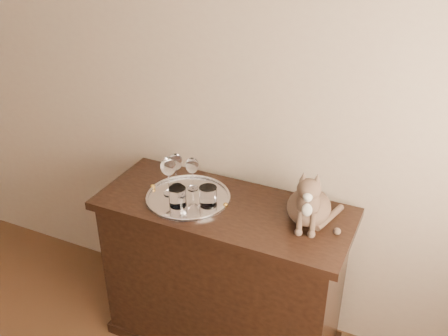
# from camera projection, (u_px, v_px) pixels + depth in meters

# --- Properties ---
(wall_back) EXTENTS (4.00, 0.10, 2.70)m
(wall_back) POSITION_uv_depth(u_px,v_px,m) (142.00, 66.00, 2.54)
(wall_back) COLOR tan
(wall_back) RESTS_ON ground
(sideboard) EXTENTS (1.20, 0.50, 0.85)m
(sideboard) POSITION_uv_depth(u_px,v_px,m) (223.00, 276.00, 2.51)
(sideboard) COLOR black
(sideboard) RESTS_ON ground
(tray) EXTENTS (0.40, 0.40, 0.01)m
(tray) POSITION_uv_depth(u_px,v_px,m) (188.00, 198.00, 2.36)
(tray) COLOR silver
(tray) RESTS_ON sideboard
(wine_glass_a) EXTENTS (0.07, 0.07, 0.18)m
(wine_glass_a) POSITION_uv_depth(u_px,v_px,m) (176.00, 170.00, 2.40)
(wine_glass_a) COLOR silver
(wine_glass_a) RESTS_ON tray
(wine_glass_b) EXTENTS (0.06, 0.06, 0.17)m
(wine_glass_b) POSITION_uv_depth(u_px,v_px,m) (192.00, 173.00, 2.39)
(wine_glass_b) COLOR silver
(wine_glass_b) RESTS_ON tray
(wine_glass_c) EXTENTS (0.07, 0.07, 0.20)m
(wine_glass_c) POSITION_uv_depth(u_px,v_px,m) (169.00, 176.00, 2.34)
(wine_glass_c) COLOR silver
(wine_glass_c) RESTS_ON tray
(tumbler_b) EXTENTS (0.08, 0.08, 0.09)m
(tumbler_b) POSITION_uv_depth(u_px,v_px,m) (178.00, 197.00, 2.27)
(tumbler_b) COLOR silver
(tumbler_b) RESTS_ON tray
(tumbler_c) EXTENTS (0.08, 0.08, 0.09)m
(tumbler_c) POSITION_uv_depth(u_px,v_px,m) (208.00, 196.00, 2.28)
(tumbler_c) COLOR silver
(tumbler_c) RESTS_ON tray
(cat) EXTENTS (0.34, 0.32, 0.29)m
(cat) POSITION_uv_depth(u_px,v_px,m) (310.00, 192.00, 2.13)
(cat) COLOR #49382B
(cat) RESTS_ON sideboard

